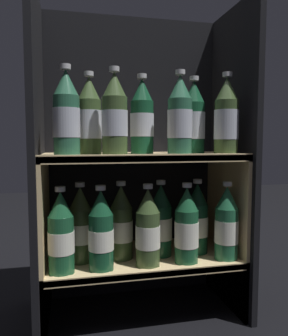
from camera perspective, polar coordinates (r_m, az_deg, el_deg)
fridge_back_wall at (r=1.26m, az=-2.10°, el=1.69°), size 0.68×0.02×1.05m
fridge_side_left at (r=1.08m, az=-18.01°, el=0.94°), size 0.02×0.35×1.05m
fridge_side_right at (r=1.21m, az=15.01°, el=1.40°), size 0.02×0.35×1.05m
shelf_lower at (r=1.16m, az=-0.41°, el=-16.63°), size 0.64×0.31×0.21m
shelf_upper at (r=1.10m, az=-0.45°, el=-5.09°), size 0.64×0.31×0.55m
bottle_upper_front_0 at (r=0.97m, az=-13.36°, el=8.80°), size 0.08×0.08×0.26m
bottle_upper_front_1 at (r=0.98m, az=-5.13°, el=8.91°), size 0.08×0.08×0.26m
bottle_upper_front_2 at (r=1.02m, az=6.26°, el=8.68°), size 0.08×0.08×0.26m
bottle_upper_front_3 at (r=1.08m, az=14.15°, el=8.32°), size 0.08×0.08×0.26m
bottle_upper_back_0 at (r=1.06m, az=-9.50°, el=8.51°), size 0.08×0.08×0.26m
bottle_upper_back_1 at (r=1.08m, az=-0.34°, el=8.54°), size 0.08×0.08×0.26m
bottle_upper_back_2 at (r=1.13m, az=8.64°, el=8.27°), size 0.08×0.08×0.26m
bottle_lower_front_0 at (r=1.01m, az=-14.25°, el=-11.24°), size 0.08×0.08×0.26m
bottle_lower_front_1 at (r=1.01m, az=-7.49°, el=-11.08°), size 0.08×0.08×0.26m
bottle_lower_front_2 at (r=1.03m, az=0.84°, el=-10.71°), size 0.08×0.08×0.26m
bottle_lower_front_3 at (r=1.07m, az=7.42°, el=-10.28°), size 0.08×0.08×0.26m
bottle_lower_front_4 at (r=1.12m, az=14.17°, el=-9.64°), size 0.08×0.08×0.26m
bottle_lower_back_0 at (r=1.09m, az=-10.99°, el=-9.96°), size 0.08×0.08×0.26m
bottle_lower_back_1 at (r=1.10m, az=-4.00°, el=-9.75°), size 0.08×0.08×0.26m
bottle_lower_back_2 at (r=1.13m, az=2.93°, el=-9.41°), size 0.08×0.08×0.26m
bottle_lower_back_3 at (r=1.17m, az=9.22°, el=-8.94°), size 0.08×0.08×0.26m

